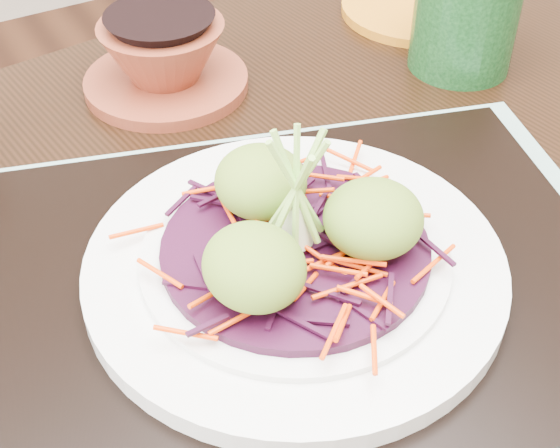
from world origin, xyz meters
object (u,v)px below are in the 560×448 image
white_plate (295,264)px  yellow_plate (417,8)px  terracotta_bowl_set (164,60)px  green_jar (466,11)px  serving_tray (295,284)px  dining_table (267,329)px

white_plate → yellow_plate: 0.47m
terracotta_bowl_set → green_jar: bearing=-22.0°
serving_tray → yellow_plate: size_ratio=2.56×
dining_table → green_jar: 0.37m
white_plate → green_jar: 0.37m
dining_table → green_jar: green_jar is taller
terracotta_bowl_set → dining_table: bearing=-96.9°
dining_table → yellow_plate: size_ratio=7.02×
yellow_plate → green_jar: bearing=-108.0°
serving_tray → terracotta_bowl_set: 0.31m
white_plate → terracotta_bowl_set: 0.31m
dining_table → green_jar: size_ratio=10.13×
white_plate → terracotta_bowl_set: (0.04, 0.31, -0.00)m
dining_table → serving_tray: serving_tray is taller
dining_table → serving_tray: 0.12m
green_jar → yellow_plate: bearing=72.0°
serving_tray → yellow_plate: 0.47m
dining_table → yellow_plate: bearing=30.2°
dining_table → white_plate: (-0.01, -0.06, 0.13)m
yellow_plate → green_jar: (-0.04, -0.11, 0.05)m
white_plate → terracotta_bowl_set: size_ratio=1.55×
serving_tray → terracotta_bowl_set: bearing=100.1°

